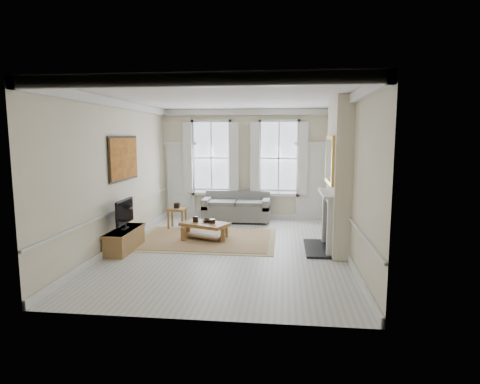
# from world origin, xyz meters

# --- Properties ---
(floor) EXTENTS (7.20, 7.20, 0.00)m
(floor) POSITION_xyz_m (0.00, 0.00, 0.00)
(floor) COLOR #B7B5AD
(floor) RESTS_ON ground
(ceiling) EXTENTS (7.20, 7.20, 0.00)m
(ceiling) POSITION_xyz_m (0.00, 0.00, 3.40)
(ceiling) COLOR white
(ceiling) RESTS_ON back_wall
(back_wall) EXTENTS (5.20, 0.00, 5.20)m
(back_wall) POSITION_xyz_m (0.00, 3.60, 1.70)
(back_wall) COLOR beige
(back_wall) RESTS_ON floor
(left_wall) EXTENTS (0.00, 7.20, 7.20)m
(left_wall) POSITION_xyz_m (-2.60, 0.00, 1.70)
(left_wall) COLOR beige
(left_wall) RESTS_ON floor
(right_wall) EXTENTS (0.00, 7.20, 7.20)m
(right_wall) POSITION_xyz_m (2.60, 0.00, 1.70)
(right_wall) COLOR beige
(right_wall) RESTS_ON floor
(window_left) EXTENTS (1.26, 0.20, 2.20)m
(window_left) POSITION_xyz_m (-1.05, 3.55, 1.90)
(window_left) COLOR #B2BCC6
(window_left) RESTS_ON back_wall
(window_right) EXTENTS (1.26, 0.20, 2.20)m
(window_right) POSITION_xyz_m (1.05, 3.55, 1.90)
(window_right) COLOR #B2BCC6
(window_right) RESTS_ON back_wall
(door_left) EXTENTS (0.90, 0.08, 2.30)m
(door_left) POSITION_xyz_m (-2.05, 3.56, 1.15)
(door_left) COLOR silver
(door_left) RESTS_ON floor
(door_right) EXTENTS (0.90, 0.08, 2.30)m
(door_right) POSITION_xyz_m (2.05, 3.56, 1.15)
(door_right) COLOR silver
(door_right) RESTS_ON floor
(painting) EXTENTS (0.05, 1.66, 1.06)m
(painting) POSITION_xyz_m (-2.56, 0.30, 2.05)
(painting) COLOR #BD7E20
(painting) RESTS_ON left_wall
(chimney_breast) EXTENTS (0.35, 1.70, 3.38)m
(chimney_breast) POSITION_xyz_m (2.43, 0.20, 1.70)
(chimney_breast) COLOR beige
(chimney_breast) RESTS_ON floor
(hearth) EXTENTS (0.55, 1.50, 0.05)m
(hearth) POSITION_xyz_m (2.00, 0.20, 0.03)
(hearth) COLOR black
(hearth) RESTS_ON floor
(fireplace) EXTENTS (0.21, 1.45, 1.33)m
(fireplace) POSITION_xyz_m (2.20, 0.20, 0.73)
(fireplace) COLOR silver
(fireplace) RESTS_ON floor
(mirror) EXTENTS (0.06, 1.26, 1.06)m
(mirror) POSITION_xyz_m (2.21, 0.20, 2.05)
(mirror) COLOR gold
(mirror) RESTS_ON chimney_breast
(sofa) EXTENTS (2.00, 0.98, 0.90)m
(sofa) POSITION_xyz_m (-0.20, 3.11, 0.37)
(sofa) COLOR slate
(sofa) RESTS_ON floor
(side_table) EXTENTS (0.52, 0.52, 0.58)m
(side_table) POSITION_xyz_m (-1.74, 1.92, 0.47)
(side_table) COLOR brown
(side_table) RESTS_ON floor
(rug) EXTENTS (3.50, 2.60, 0.02)m
(rug) POSITION_xyz_m (-0.73, 0.80, 0.01)
(rug) COLOR olive
(rug) RESTS_ON floor
(coffee_table) EXTENTS (1.32, 1.06, 0.43)m
(coffee_table) POSITION_xyz_m (-0.73, 0.80, 0.35)
(coffee_table) COLOR brown
(coffee_table) RESTS_ON rug
(ceramic_pot_a) EXTENTS (0.14, 0.14, 0.14)m
(ceramic_pot_a) POSITION_xyz_m (-0.98, 0.85, 0.50)
(ceramic_pot_a) COLOR black
(ceramic_pot_a) RESTS_ON coffee_table
(ceramic_pot_b) EXTENTS (0.14, 0.14, 0.10)m
(ceramic_pot_b) POSITION_xyz_m (-0.53, 0.75, 0.48)
(ceramic_pot_b) COLOR black
(ceramic_pot_b) RESTS_ON coffee_table
(bowl) EXTENTS (0.31, 0.31, 0.07)m
(bowl) POSITION_xyz_m (-0.68, 0.90, 0.46)
(bowl) COLOR black
(bowl) RESTS_ON coffee_table
(tv_stand) EXTENTS (0.44, 1.37, 0.49)m
(tv_stand) POSITION_xyz_m (-2.34, -0.36, 0.25)
(tv_stand) COLOR brown
(tv_stand) RESTS_ON floor
(tv) EXTENTS (0.08, 0.90, 0.68)m
(tv) POSITION_xyz_m (-2.32, -0.36, 0.89)
(tv) COLOR black
(tv) RESTS_ON tv_stand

